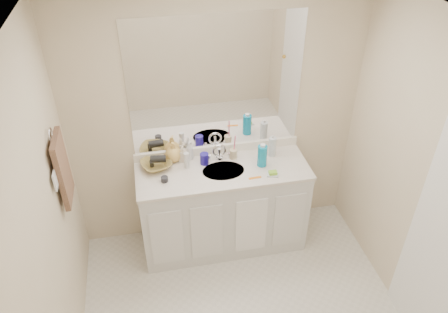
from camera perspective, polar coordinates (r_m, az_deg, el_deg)
name	(u,v)px	position (r m, az deg, el deg)	size (l,w,h in m)	color
ceiling	(264,42)	(2.20, 5.27, 14.63)	(2.60, 2.60, 0.02)	white
wall_back	(217,122)	(3.87, -0.97, 4.53)	(2.60, 0.02, 2.40)	beige
wall_left	(43,253)	(2.87, -22.52, -11.56)	(0.02, 2.60, 2.40)	beige
wall_right	(435,196)	(3.38, 25.90, -4.69)	(0.02, 2.60, 2.40)	beige
vanity_cabinet	(223,208)	(4.11, -0.14, -6.76)	(1.50, 0.55, 0.85)	silver
countertop	(223,171)	(3.83, -0.15, -1.85)	(1.52, 0.57, 0.03)	silver
backsplash	(217,149)	(4.01, -0.89, 0.97)	(1.52, 0.03, 0.08)	white
sink_basin	(223,172)	(3.81, -0.09, -1.99)	(0.37, 0.37, 0.02)	beige
faucet	(219,154)	(3.92, -0.62, 0.35)	(0.02, 0.02, 0.11)	silver
mirror	(216,85)	(3.69, -1.01, 9.30)	(1.48, 0.01, 1.20)	white
blue_mug	(204,159)	(3.86, -2.58, -0.30)	(0.08, 0.08, 0.11)	navy
tan_cup	(233,154)	(3.93, 1.23, 0.34)	(0.07, 0.07, 0.09)	beige
toothbrush	(235,144)	(3.87, 1.39, 1.62)	(0.01, 0.01, 0.19)	#F44077
mouthwash_bottle	(262,156)	(3.83, 5.01, 0.08)	(0.08, 0.08, 0.20)	#0E85AE
clear_pump_bottle	(272,147)	(3.97, 6.31, 1.30)	(0.07, 0.07, 0.18)	silver
soap_dish	(273,174)	(3.77, 6.38, -2.34)	(0.10, 0.08, 0.01)	silver
green_soap	(273,173)	(3.76, 6.40, -2.11)	(0.07, 0.05, 0.02)	#85C12F
orange_comb	(255,178)	(3.73, 4.07, -2.78)	(0.11, 0.02, 0.00)	orange
dark_jar	(165,179)	(3.71, -7.78, -2.96)	(0.06, 0.06, 0.04)	black
extra_white_bottle	(187,160)	(3.82, -4.91, -0.48)	(0.05, 0.05, 0.15)	silver
soap_bottle_white	(190,150)	(3.92, -4.50, 0.81)	(0.07, 0.07, 0.17)	silver
soap_bottle_cream	(183,154)	(3.90, -5.41, 0.39)	(0.07, 0.07, 0.15)	beige
soap_bottle_yellow	(173,152)	(3.90, -6.66, 0.62)	(0.15, 0.15, 0.19)	#E4B458
wicker_basket	(156,165)	(3.87, -8.82, -1.06)	(0.26, 0.26, 0.06)	olive
hair_dryer	(158,159)	(3.83, -8.60, -0.32)	(0.07, 0.07, 0.13)	black
towel_ring	(51,135)	(3.26, -21.71, 2.64)	(0.11, 0.11, 0.01)	silver
hand_towel	(63,169)	(3.41, -20.31, -1.56)	(0.04, 0.32, 0.55)	#4E3629
switch_plate	(55,181)	(3.23, -21.19, -2.97)	(0.01, 0.09, 0.13)	white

